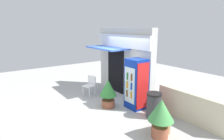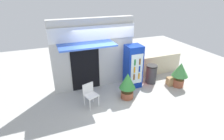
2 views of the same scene
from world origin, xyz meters
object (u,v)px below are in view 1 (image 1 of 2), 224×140
Objects in this scene: potted_plant_near_shop at (108,91)px; plastic_chair at (90,84)px; drink_cooler at (136,84)px; cardboard_box at (161,127)px; potted_plant_curbside at (161,114)px; trash_bin at (154,105)px.

plastic_chair is at bearing 178.06° from potted_plant_near_shop.
drink_cooler is 4.32× the size of cardboard_box.
plastic_chair is 3.90m from potted_plant_curbside.
trash_bin reaches higher than cardboard_box.
plastic_chair is 3.06m from trash_bin.
plastic_chair is at bearing 179.38° from potted_plant_curbside.
drink_cooler is 1.98m from potted_plant_curbside.
cardboard_box is at bearing -18.46° from drink_cooler.
potted_plant_near_shop is at bearing -1.94° from plastic_chair.
potted_plant_curbside reaches higher than trash_bin.
potted_plant_near_shop is 2.35m from cardboard_box.
potted_plant_curbside is (1.81, -0.78, -0.24)m from drink_cooler.
potted_plant_near_shop is at bearing -174.21° from cardboard_box.
potted_plant_near_shop is 2.45m from potted_plant_curbside.
potted_plant_near_shop is 1.25× the size of trash_bin.
cardboard_box is (-0.16, 0.23, -0.51)m from potted_plant_curbside.
cardboard_box is (0.75, -0.52, -0.25)m from trash_bin.
potted_plant_near_shop is 1.72m from trash_bin.
drink_cooler is 2.18× the size of trash_bin.
plastic_chair reaches higher than cardboard_box.
drink_cooler reaches higher than plastic_chair.
drink_cooler is at bearing 19.42° from plastic_chair.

